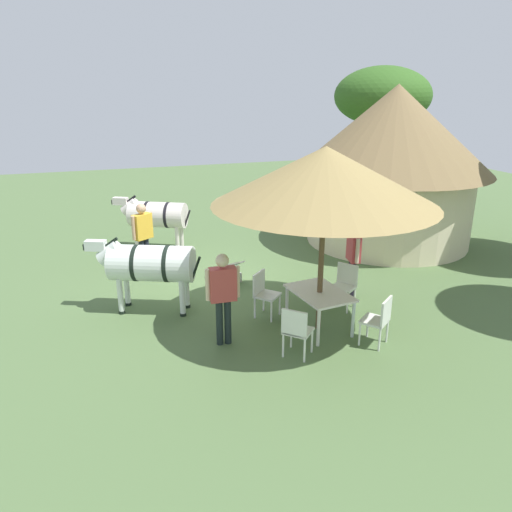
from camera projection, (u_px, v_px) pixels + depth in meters
name	position (u px, v px, depth m)	size (l,w,h in m)	color
ground_plane	(228.00, 288.00, 11.06)	(36.00, 36.00, 0.00)	#4E683C
thatched_hut	(392.00, 160.00, 13.66)	(5.41, 5.41, 4.37)	beige
shade_umbrella	(325.00, 176.00, 8.29)	(3.92, 3.92, 3.37)	brown
patio_dining_table	(319.00, 296.00, 9.02)	(1.34, 1.01, 0.74)	silver
patio_chair_east_end	(264.00, 291.00, 9.58)	(0.61, 0.61, 0.90)	white
patio_chair_near_lawn	(296.00, 329.00, 8.08)	(0.61, 0.61, 0.90)	white
patio_chair_west_end	(380.00, 318.00, 8.46)	(0.60, 0.61, 0.90)	silver
patio_chair_near_hut	(345.00, 283.00, 9.97)	(0.61, 0.60, 0.90)	white
guest_beside_umbrella	(223.00, 291.00, 8.36)	(0.23, 0.60, 1.67)	black
guest_behind_table	(353.00, 253.00, 10.41)	(0.56, 0.28, 1.58)	black
standing_watcher	(143.00, 232.00, 11.68)	(0.43, 0.52, 1.71)	black
striped_lounge_chair	(226.00, 271.00, 11.37)	(0.93, 0.72, 0.59)	blue
zebra_nearest_camera	(149.00, 264.00, 9.64)	(1.30, 2.17, 1.54)	silver
zebra_by_umbrella	(156.00, 215.00, 13.39)	(1.33, 2.01, 1.51)	silver
acacia_tree_far_lawn	(382.00, 96.00, 18.35)	(3.59, 3.59, 5.03)	#41322B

